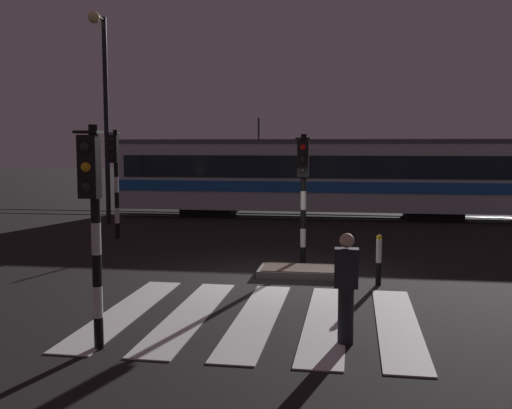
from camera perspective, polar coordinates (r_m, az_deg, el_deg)
ground_plane at (r=13.41m, az=1.97°, el=-7.31°), size 120.00×120.00×0.00m
rail_near at (r=24.46m, az=5.11°, el=-1.34°), size 80.00×0.12×0.03m
rail_far at (r=25.88m, az=5.31°, el=-0.95°), size 80.00×0.12×0.03m
crosswalk_zebra at (r=10.61m, az=0.06°, el=-10.80°), size 5.57×4.63×0.02m
traffic_island at (r=14.00m, az=4.35°, el=-6.40°), size 1.96×1.09×0.18m
traffic_light_kerb_mid_left at (r=8.88m, az=-15.40°, el=0.12°), size 0.36×0.42×3.32m
traffic_light_corner_far_left at (r=19.53m, az=-13.38°, el=3.49°), size 0.36×0.42×3.50m
traffic_light_median_centre at (r=14.73m, az=4.55°, el=2.40°), size 0.36×0.42×3.29m
street_lamp_trackside_left at (r=23.41m, az=-14.45°, el=10.17°), size 0.44×1.21×7.83m
tram at (r=25.00m, az=6.03°, el=2.80°), size 17.11×2.58×4.15m
pedestrian_waiting_at_kerb at (r=9.18m, az=8.64°, el=-7.90°), size 0.36×0.24×1.71m
bollard_island_edge at (r=13.13m, az=11.69°, el=-5.22°), size 0.12×0.12×1.11m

